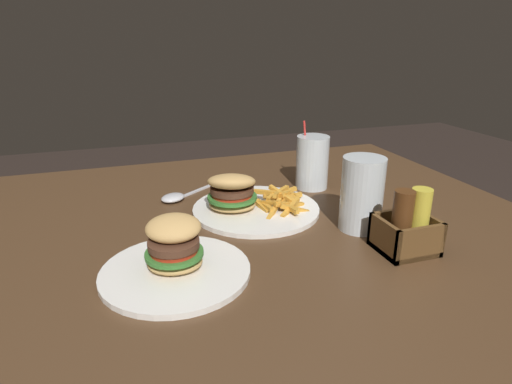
# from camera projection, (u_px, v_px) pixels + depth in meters

# --- Properties ---
(dining_table) EXTENTS (1.24, 1.12, 0.78)m
(dining_table) POSITION_uv_depth(u_px,v_px,m) (254.00, 302.00, 0.89)
(dining_table) COLOR #4C331E
(dining_table) RESTS_ON ground_plane
(meal_plate_near) EXTENTS (0.28, 0.28, 0.10)m
(meal_plate_near) POSITION_uv_depth(u_px,v_px,m) (247.00, 201.00, 0.93)
(meal_plate_near) COLOR white
(meal_plate_near) RESTS_ON dining_table
(beer_glass) EXTENTS (0.08, 0.08, 0.15)m
(beer_glass) POSITION_uv_depth(u_px,v_px,m) (362.00, 196.00, 0.84)
(beer_glass) COLOR silver
(beer_glass) RESTS_ON dining_table
(juice_glass) EXTENTS (0.08, 0.08, 0.17)m
(juice_glass) POSITION_uv_depth(u_px,v_px,m) (312.00, 164.00, 1.07)
(juice_glass) COLOR silver
(juice_glass) RESTS_ON dining_table
(spoon) EXTENTS (0.17, 0.13, 0.02)m
(spoon) POSITION_uv_depth(u_px,v_px,m) (175.00, 197.00, 1.00)
(spoon) COLOR silver
(spoon) RESTS_ON dining_table
(meal_plate_far) EXTENTS (0.24, 0.24, 0.10)m
(meal_plate_far) POSITION_uv_depth(u_px,v_px,m) (175.00, 259.00, 0.69)
(meal_plate_far) COLOR white
(meal_plate_far) RESTS_ON dining_table
(condiment_caddy) EXTENTS (0.10, 0.09, 0.12)m
(condiment_caddy) POSITION_uv_depth(u_px,v_px,m) (408.00, 229.00, 0.76)
(condiment_caddy) COLOR brown
(condiment_caddy) RESTS_ON dining_table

